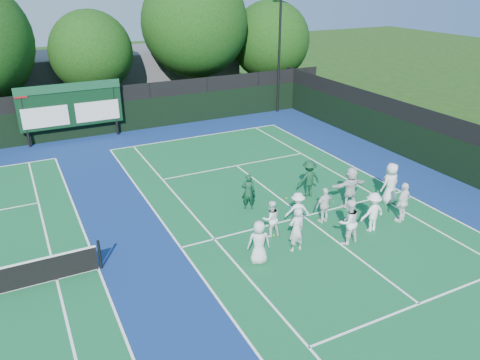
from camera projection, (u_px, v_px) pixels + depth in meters
name	position (u px, v px, depth m)	size (l,w,h in m)	color
ground	(317.00, 227.00, 18.90)	(120.00, 120.00, 0.00)	#1B3B10
court_apron	(168.00, 251.00, 17.25)	(34.00, 32.00, 0.01)	navy
near_court	(304.00, 216.00, 19.71)	(11.05, 23.85, 0.01)	#135D32
back_fence	(88.00, 115.00, 28.97)	(34.00, 0.08, 3.00)	black
divider_fence_right	(459.00, 153.00, 22.86)	(0.08, 32.00, 3.00)	black
scoreboard	(70.00, 106.00, 27.88)	(6.00, 0.21, 3.55)	black
clubhouse	(121.00, 76.00, 36.89)	(18.00, 6.00, 4.00)	#55555A
light_pole_right	(280.00, 23.00, 32.28)	(1.20, 0.30, 10.12)	black
tree_c	(94.00, 54.00, 31.19)	(5.44, 5.44, 7.37)	#32180D
tree_d	(196.00, 26.00, 33.66)	(7.62, 7.62, 9.96)	#32180D
tree_e	(272.00, 42.00, 36.85)	(6.12, 6.12, 7.68)	#32180D
tennis_ball_1	(338.00, 191.00, 21.95)	(0.07, 0.07, 0.07)	#CCD118
tennis_ball_3	(274.00, 235.00, 18.24)	(0.07, 0.07, 0.07)	#CCD118
tennis_ball_4	(286.00, 198.00, 21.26)	(0.07, 0.07, 0.07)	#CCD118
tennis_ball_5	(350.00, 237.00, 18.14)	(0.07, 0.07, 0.07)	#CCD118
player_front_0	(259.00, 242.00, 16.27)	(0.80, 0.52, 1.64)	silver
player_front_1	(297.00, 230.00, 16.95)	(0.64, 0.42, 1.77)	silver
player_front_2	(348.00, 222.00, 17.45)	(0.88, 0.68, 1.80)	white
player_front_3	(373.00, 212.00, 18.33)	(1.06, 0.61, 1.64)	white
player_front_4	(403.00, 202.00, 19.05)	(1.01, 0.42, 1.72)	white
player_back_0	(271.00, 219.00, 17.99)	(0.73, 0.57, 1.50)	white
player_back_1	(297.00, 210.00, 18.59)	(0.98, 0.57, 1.52)	white
player_back_2	(325.00, 205.00, 19.00)	(0.90, 0.37, 1.53)	white
player_back_3	(350.00, 187.00, 20.26)	(1.70, 0.54, 1.84)	silver
player_back_4	(390.00, 183.00, 20.57)	(0.92, 0.60, 1.87)	white
coach_left	(248.00, 192.00, 20.07)	(0.59, 0.39, 1.62)	#103D24
coach_right	(309.00, 179.00, 21.22)	(1.12, 0.64, 1.73)	#103D23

